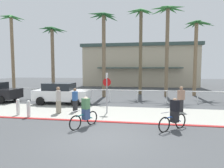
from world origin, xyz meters
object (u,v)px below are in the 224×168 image
at_px(bollard_0, 29,109).
at_px(cyclist_blue_0, 174,115).
at_px(pedestrian_2, 75,101).
at_px(car_white_1, 62,93).
at_px(bollard_2, 18,107).
at_px(stop_sign_bike_lane, 107,87).
at_px(palm_tree_1, 53,44).
at_px(pedestrian_1, 181,100).
at_px(cyclist_teal_1, 85,113).
at_px(pedestrian_0, 58,101).
at_px(palm_tree_5, 196,39).
at_px(palm_tree_2, 104,34).
at_px(palm_tree_4, 167,28).
at_px(palm_tree_0, 12,38).
at_px(palm_tree_3, 140,30).

bearing_deg(bollard_0, cyclist_blue_0, -7.37).
bearing_deg(pedestrian_2, car_white_1, 128.85).
relative_size(bollard_2, car_white_1, 0.23).
relative_size(stop_sign_bike_lane, bollard_2, 2.56).
distance_m(palm_tree_1, pedestrian_1, 14.73).
bearing_deg(pedestrian_2, cyclist_teal_1, -61.82).
bearing_deg(bollard_2, pedestrian_1, 13.60).
xyz_separation_m(car_white_1, pedestrian_2, (2.06, -2.56, -0.15)).
bearing_deg(pedestrian_0, palm_tree_5, 41.99).
relative_size(cyclist_blue_0, cyclist_teal_1, 0.93).
distance_m(palm_tree_2, pedestrian_1, 10.13).
xyz_separation_m(bollard_2, pedestrian_0, (2.25, 0.79, 0.27)).
bearing_deg(car_white_1, palm_tree_5, 28.74).
distance_m(palm_tree_5, pedestrian_1, 10.06).
bearing_deg(cyclist_teal_1, pedestrian_2, 118.18).
distance_m(cyclist_blue_0, pedestrian_2, 6.41).
bearing_deg(car_white_1, pedestrian_2, -51.15).
height_order(bollard_0, cyclist_blue_0, cyclist_blue_0).
height_order(bollard_2, palm_tree_5, palm_tree_5).
bearing_deg(palm_tree_4, pedestrian_0, -131.94).
relative_size(palm_tree_0, pedestrian_2, 5.82).
xyz_separation_m(bollard_2, cyclist_blue_0, (8.90, -1.40, 0.18)).
distance_m(cyclist_teal_1, pedestrian_2, 3.37).
relative_size(palm_tree_1, palm_tree_4, 0.82).
bearing_deg(palm_tree_4, stop_sign_bike_lane, -120.30).
height_order(cyclist_teal_1, pedestrian_0, pedestrian_0).
relative_size(bollard_0, palm_tree_5, 0.13).
bearing_deg(palm_tree_5, pedestrian_1, -110.60).
bearing_deg(cyclist_blue_0, pedestrian_0, 161.78).
bearing_deg(stop_sign_bike_lane, palm_tree_0, 146.07).
bearing_deg(palm_tree_0, pedestrian_0, -42.98).
distance_m(stop_sign_bike_lane, palm_tree_0, 16.36).
bearing_deg(palm_tree_1, pedestrian_1, -28.97).
distance_m(bollard_0, palm_tree_4, 14.68).
xyz_separation_m(palm_tree_4, pedestrian_1, (0.06, -6.92, -6.10)).
height_order(palm_tree_0, pedestrian_1, palm_tree_0).
height_order(palm_tree_3, pedestrian_2, palm_tree_3).
relative_size(palm_tree_0, cyclist_blue_0, 6.10).
relative_size(stop_sign_bike_lane, palm_tree_3, 0.27).
relative_size(bollard_0, cyclist_teal_1, 0.62).
height_order(bollard_0, pedestrian_2, pedestrian_2).
bearing_deg(stop_sign_bike_lane, bollard_2, -165.58).
bearing_deg(palm_tree_5, cyclist_blue_0, -109.12).
bearing_deg(bollard_2, palm_tree_4, 43.25).
height_order(cyclist_blue_0, pedestrian_2, pedestrian_2).
bearing_deg(palm_tree_0, pedestrian_1, -23.41).
bearing_deg(pedestrian_1, palm_tree_3, 107.97).
relative_size(palm_tree_1, cyclist_blue_0, 4.95).
distance_m(palm_tree_4, pedestrian_1, 9.22).
bearing_deg(palm_tree_0, bollard_0, -50.35).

